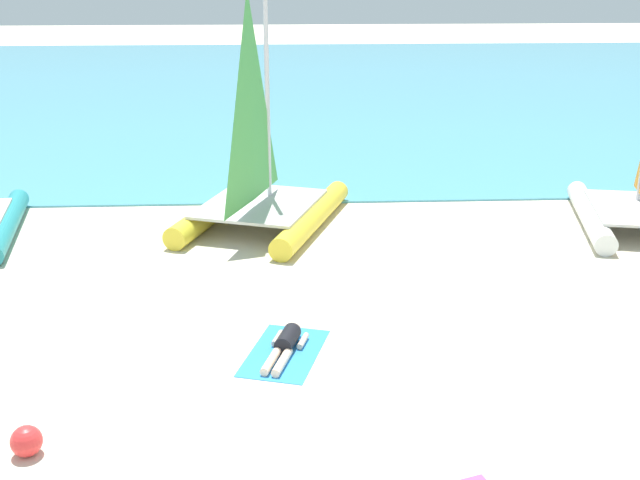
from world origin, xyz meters
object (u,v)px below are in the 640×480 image
beach_ball (26,441)px  sunbather_left (286,344)px  towel_left (285,353)px  sailboat_yellow (261,189)px

beach_ball → sunbather_left: bearing=38.7°
towel_left → sunbather_left: size_ratio=1.23×
towel_left → sunbather_left: sunbather_left is taller
sailboat_yellow → beach_ball: bearing=-88.1°
beach_ball → towel_left: bearing=38.2°
towel_left → sunbather_left: (0.02, 0.06, 0.13)m
towel_left → beach_ball: 4.29m
sailboat_yellow → sunbather_left: bearing=-66.3°
towel_left → sunbather_left: bearing=73.6°
sailboat_yellow → towel_left: bearing=-66.5°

